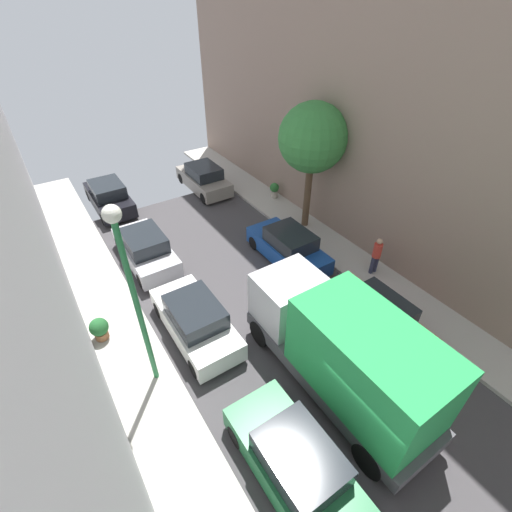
% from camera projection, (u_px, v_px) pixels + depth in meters
% --- Properties ---
extents(ground, '(32.00, 32.00, 0.00)m').
position_uv_depth(ground, '(374.00, 428.00, 10.45)').
color(ground, '#423F42').
extents(sidewalk_right, '(2.00, 44.00, 0.15)m').
position_uv_depth(sidewalk_right, '(475.00, 349.00, 12.59)').
color(sidewalk_right, '#B7B2A8').
rests_on(sidewalk_right, ground).
extents(parked_car_left_2, '(1.78, 4.20, 1.57)m').
position_uv_depth(parked_car_left_2, '(296.00, 464.00, 9.00)').
color(parked_car_left_2, '#1E6638').
rests_on(parked_car_left_2, ground).
extents(parked_car_left_3, '(1.78, 4.20, 1.57)m').
position_uv_depth(parked_car_left_3, '(195.00, 320.00, 12.80)').
color(parked_car_left_3, white).
rests_on(parked_car_left_3, ground).
extents(parked_car_left_4, '(1.78, 4.20, 1.57)m').
position_uv_depth(parked_car_left_4, '(145.00, 249.00, 16.18)').
color(parked_car_left_4, silver).
rests_on(parked_car_left_4, ground).
extents(parked_car_left_5, '(1.78, 4.20, 1.57)m').
position_uv_depth(parked_car_left_5, '(109.00, 197.00, 20.04)').
color(parked_car_left_5, black).
rests_on(parked_car_left_5, ground).
extents(parked_car_right_2, '(1.78, 4.20, 1.57)m').
position_uv_depth(parked_car_right_2, '(374.00, 317.00, 12.93)').
color(parked_car_right_2, red).
rests_on(parked_car_right_2, ground).
extents(parked_car_right_3, '(1.78, 4.20, 1.57)m').
position_uv_depth(parked_car_right_3, '(288.00, 247.00, 16.29)').
color(parked_car_right_3, '#194799').
rests_on(parked_car_right_3, ground).
extents(parked_car_right_4, '(1.78, 4.20, 1.57)m').
position_uv_depth(parked_car_right_4, '(204.00, 179.00, 21.85)').
color(parked_car_right_4, gray).
rests_on(parked_car_right_4, ground).
extents(delivery_truck, '(2.26, 6.60, 3.38)m').
position_uv_depth(delivery_truck, '(344.00, 351.00, 10.43)').
color(delivery_truck, '#4C4C51').
rests_on(delivery_truck, ground).
extents(pedestrian, '(0.40, 0.36, 1.72)m').
position_uv_depth(pedestrian, '(376.00, 255.00, 15.25)').
color(pedestrian, '#2D334C').
rests_on(pedestrian, sidewalk_right).
extents(street_tree_1, '(3.11, 3.11, 6.07)m').
position_uv_depth(street_tree_1, '(313.00, 139.00, 16.15)').
color(street_tree_1, brown).
rests_on(street_tree_1, sidewalk_right).
extents(potted_plant_0, '(0.53, 0.53, 0.87)m').
position_uv_depth(potted_plant_0, '(274.00, 189.00, 20.91)').
color(potted_plant_0, '#B2A899').
rests_on(potted_plant_0, sidewalk_right).
extents(potted_plant_2, '(0.65, 0.65, 0.86)m').
position_uv_depth(potted_plant_2, '(99.00, 328.00, 12.63)').
color(potted_plant_2, brown).
rests_on(potted_plant_2, sidewalk_left).
extents(lamp_post, '(0.44, 0.44, 6.22)m').
position_uv_depth(lamp_post, '(130.00, 281.00, 9.22)').
color(lamp_post, '#26723F').
rests_on(lamp_post, sidewalk_left).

